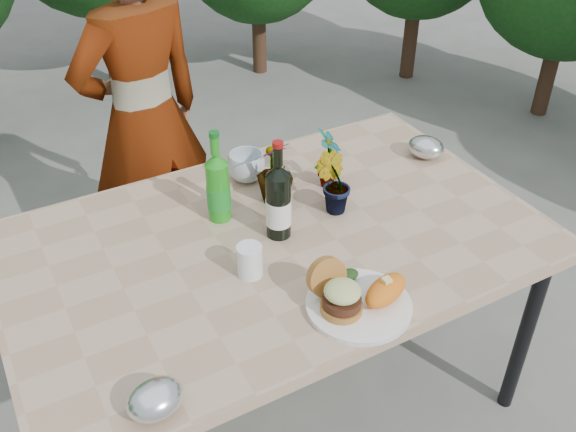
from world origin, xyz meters
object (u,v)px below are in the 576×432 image
wine_bottle (278,202)px  patio_table (275,252)px  dinner_plate (359,305)px  person (144,120)px

wine_bottle → patio_table: bearing=-156.7°
patio_table → wine_bottle: 0.18m
dinner_plate → person: person is taller
wine_bottle → person: bearing=93.6°
patio_table → dinner_plate: dinner_plate is taller
person → patio_table: bearing=82.1°
wine_bottle → person: (-0.12, 0.88, -0.10)m
person → dinner_plate: bearing=82.4°
patio_table → wine_bottle: (0.02, 0.01, 0.17)m
wine_bottle → person: size_ratio=0.21×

